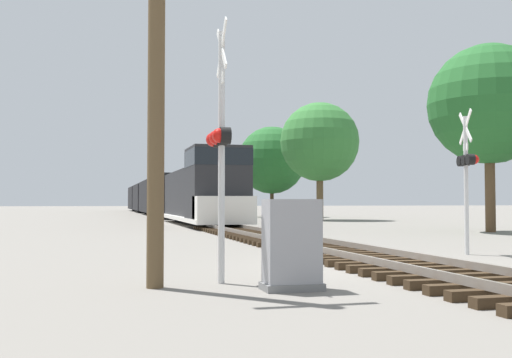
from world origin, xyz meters
name	(u,v)px	position (x,y,z in m)	size (l,w,h in m)	color
ground_plane	(386,267)	(0.00, 0.00, 0.00)	(400.00, 400.00, 0.00)	slate
rail_track_bed	(385,261)	(0.00, 0.00, 0.14)	(2.60, 160.00, 0.31)	#382819
freight_train	(158,197)	(0.00, 53.77, 1.97)	(3.11, 74.67, 4.41)	#232326
crossing_signal_near	(220,140)	(-4.12, -1.74, 2.56)	(0.34, 1.00, 4.68)	silver
crossing_signal_far	(467,167)	(3.64, 2.25, 2.42)	(0.52, 1.01, 3.99)	silver
relay_cabinet	(292,245)	(-3.12, -2.82, 0.74)	(0.98, 0.58, 1.49)	slate
utility_pole	(156,54)	(-5.28, -2.00, 3.99)	(1.80, 0.29, 7.72)	brown
tree_far_right	(489,104)	(12.00, 12.71, 6.16)	(5.81, 5.81, 9.08)	brown
tree_mid_background	(320,142)	(10.85, 32.63, 6.23)	(6.32, 6.32, 9.41)	brown
tree_deep_background	(272,160)	(9.93, 43.13, 5.47)	(6.51, 6.51, 8.73)	#473521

